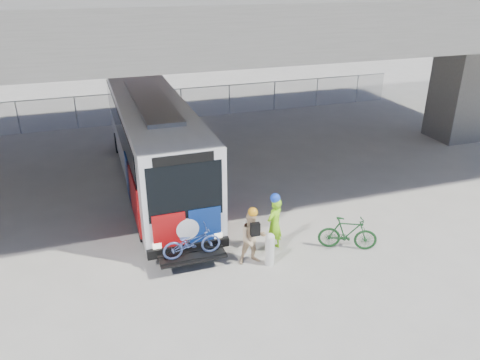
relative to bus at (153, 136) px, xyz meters
name	(u,v)px	position (x,y,z in m)	size (l,w,h in m)	color
ground	(224,209)	(2.00, -3.18, -2.11)	(160.00, 160.00, 0.00)	#9E9991
bus	(153,136)	(0.00, 0.00, 0.00)	(2.67, 12.90, 3.69)	silver
overpass	(192,17)	(2.00, 0.82, 4.44)	(40.00, 16.00, 7.95)	#605E59
chainlink_fence	(164,97)	(2.00, 8.82, -0.68)	(30.00, 0.06, 30.00)	gray
bollard	(270,248)	(2.28, -7.08, -1.53)	(0.28, 0.28, 1.09)	silver
cyclist_hivis	(274,223)	(2.73, -6.32, -1.15)	(0.79, 0.71, 1.99)	#8EF019
cyclist_tan	(253,237)	(1.82, -6.81, -1.22)	(0.87, 0.69, 1.89)	#D3B287
bike_parked	(348,233)	(4.97, -7.05, -1.55)	(0.53, 1.87, 1.12)	#15431B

